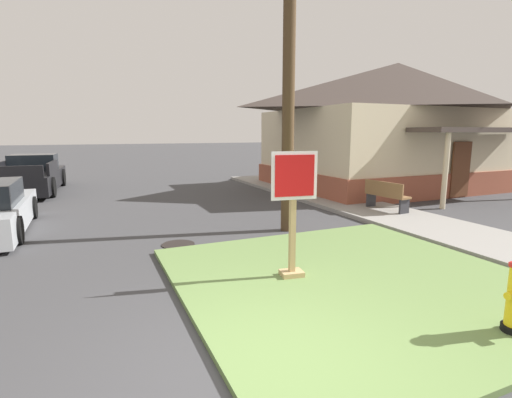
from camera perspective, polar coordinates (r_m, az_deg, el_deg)
name	(u,v)px	position (r m, az deg, el deg)	size (l,w,h in m)	color
ground_plane	(269,377)	(4.14, 2.01, -25.14)	(160.00, 160.00, 0.00)	#3D3D3F
grass_corner_patch	(353,279)	(6.46, 14.40, -11.59)	(5.45, 5.50, 0.08)	#668447
sidewalk_strip	(364,208)	(12.25, 15.86, -1.32)	(2.20, 18.18, 0.12)	gray
stop_sign	(293,217)	(6.03, 5.58, -2.69)	(0.75, 0.33, 2.02)	tan
manhole_cover	(178,244)	(8.37, -11.61, -6.70)	(0.70, 0.70, 0.02)	black
pickup_truck_black	(32,177)	(17.75, -30.62, 2.89)	(2.26, 5.61, 1.48)	black
street_bench	(386,194)	(11.76, 18.92, 0.65)	(0.54, 1.44, 0.85)	brown
utility_pole	(289,24)	(9.42, 5.05, 24.70)	(1.71, 0.29, 9.16)	#4C3823
corner_house	(395,124)	(17.95, 20.14, 10.47)	(10.47, 8.39, 5.30)	brown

